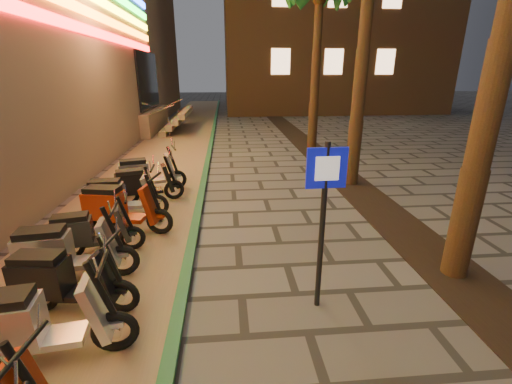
{
  "coord_description": "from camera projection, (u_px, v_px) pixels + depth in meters",
  "views": [
    {
      "loc": [
        -0.17,
        -2.71,
        3.21
      ],
      "look_at": [
        0.34,
        3.03,
        1.2
      ],
      "focal_mm": 24.0,
      "sensor_mm": 36.0,
      "label": 1
    }
  ],
  "objects": [
    {
      "name": "scooter_7",
      "position": [
        61.0,
        280.0,
        4.7
      ],
      "size": [
        1.7,
        0.64,
        1.2
      ],
      "rotation": [
        0.0,
        0.0,
        -0.1
      ],
      "color": "black",
      "rests_on": "ground"
    },
    {
      "name": "scooter_6",
      "position": [
        32.0,
        324.0,
        3.83
      ],
      "size": [
        1.8,
        0.72,
        1.26
      ],
      "rotation": [
        0.0,
        0.0,
        0.14
      ],
      "color": "black",
      "rests_on": "ground"
    },
    {
      "name": "parking_strip",
      "position": [
        162.0,
        163.0,
        12.81
      ],
      "size": [
        3.4,
        60.0,
        0.01
      ],
      "primitive_type": "cube",
      "color": "#8C7251",
      "rests_on": "ground"
    },
    {
      "name": "green_curb",
      "position": [
        207.0,
        161.0,
        12.93
      ],
      "size": [
        0.18,
        60.0,
        0.1
      ],
      "primitive_type": "cube",
      "color": "#235F37",
      "rests_on": "ground"
    },
    {
      "name": "planting_strip",
      "position": [
        378.0,
        207.0,
        8.62
      ],
      "size": [
        1.2,
        40.0,
        0.02
      ],
      "primitive_type": "cube",
      "color": "black",
      "rests_on": "ground"
    },
    {
      "name": "scooter_11",
      "position": [
        119.0,
        197.0,
        7.82
      ],
      "size": [
        1.75,
        0.61,
        1.23
      ],
      "rotation": [
        0.0,
        0.0,
        0.06
      ],
      "color": "black",
      "rests_on": "ground"
    },
    {
      "name": "scooter_13",
      "position": [
        145.0,
        174.0,
        9.52
      ],
      "size": [
        1.81,
        0.94,
        1.28
      ],
      "rotation": [
        0.0,
        0.0,
        0.29
      ],
      "color": "black",
      "rests_on": "ground"
    },
    {
      "name": "scooter_8",
      "position": [
        64.0,
        252.0,
        5.39
      ],
      "size": [
        1.79,
        0.7,
        1.26
      ],
      "rotation": [
        0.0,
        0.0,
        0.13
      ],
      "color": "black",
      "rests_on": "ground"
    },
    {
      "name": "pedestrian_sign",
      "position": [
        324.0,
        206.0,
        4.49
      ],
      "size": [
        0.53,
        0.1,
        2.41
      ],
      "rotation": [
        0.0,
        0.0,
        0.04
      ],
      "color": "black",
      "rests_on": "ground"
    },
    {
      "name": "scooter_9",
      "position": [
        87.0,
        232.0,
        6.2
      ],
      "size": [
        1.57,
        0.74,
        1.1
      ],
      "rotation": [
        0.0,
        0.0,
        0.23
      ],
      "color": "black",
      "rests_on": "ground"
    },
    {
      "name": "scooter_12",
      "position": [
        141.0,
        184.0,
        8.74
      ],
      "size": [
        1.69,
        0.9,
        1.2
      ],
      "rotation": [
        0.0,
        0.0,
        0.31
      ],
      "color": "black",
      "rests_on": "ground"
    },
    {
      "name": "scooter_10",
      "position": [
        118.0,
        207.0,
        7.11
      ],
      "size": [
        1.86,
        0.82,
        1.3
      ],
      "rotation": [
        0.0,
        0.0,
        -0.19
      ],
      "color": "black",
      "rests_on": "ground"
    }
  ]
}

